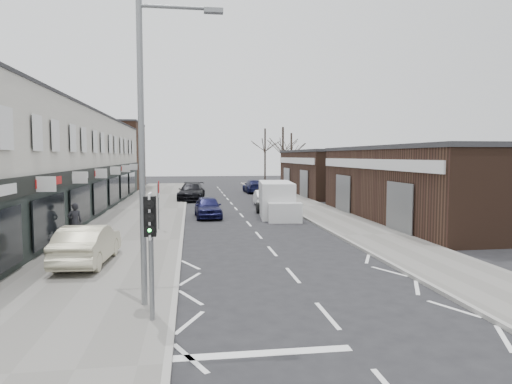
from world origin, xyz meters
name	(u,v)px	position (x,y,z in m)	size (l,w,h in m)	color
ground	(307,292)	(0.00, 0.00, 0.00)	(160.00, 160.00, 0.00)	black
pavement_left	(147,209)	(-6.75, 22.00, 0.06)	(5.50, 64.00, 0.12)	slate
pavement_right	(308,207)	(5.75, 22.00, 0.06)	(3.50, 64.00, 0.12)	slate
shop_terrace_left	(40,164)	(-13.50, 19.50, 3.55)	(8.00, 41.00, 7.10)	beige
brick_block_far	(108,157)	(-13.50, 45.00, 4.00)	(8.00, 10.00, 8.00)	#4A2D20
right_unit_near	(443,185)	(12.50, 14.00, 2.25)	(10.00, 18.00, 4.50)	#3B251A
right_unit_far	(341,173)	(12.50, 34.00, 2.25)	(10.00, 16.00, 4.50)	#3B251A
tree_far_a	(283,186)	(9.00, 48.00, 0.00)	(3.60, 3.60, 8.00)	#382D26
tree_far_b	(291,183)	(11.50, 54.00, 0.00)	(3.60, 3.60, 7.50)	#382D26
tree_far_c	(265,181)	(8.50, 60.00, 0.00)	(3.60, 3.60, 8.50)	#382D26
traffic_light	(151,226)	(-4.40, -2.02, 2.41)	(0.28, 0.60, 3.10)	slate
street_lamp	(148,136)	(-4.53, -0.80, 4.62)	(2.23, 0.22, 8.00)	slate
warning_sign	(159,191)	(-5.16, 12.00, 2.20)	(0.12, 0.80, 2.70)	slate
white_van	(277,200)	(2.26, 16.95, 1.11)	(2.63, 6.21, 2.34)	silver
sedan_on_pavement	(88,244)	(-7.24, 4.27, 0.85)	(1.54, 4.41, 1.45)	beige
pedestrian	(75,222)	(-8.86, 9.15, 1.01)	(0.65, 0.43, 1.78)	black
parked_car_left_a	(208,207)	(-2.34, 17.20, 0.71)	(1.68, 4.16, 1.42)	#13143C
parked_car_left_b	(191,192)	(-3.40, 29.24, 0.79)	(2.23, 5.48, 1.59)	black
parked_car_right_a	(263,198)	(2.47, 23.91, 0.65)	(1.37, 3.94, 1.30)	silver
parked_car_right_b	(265,192)	(3.40, 28.60, 0.72)	(1.70, 4.24, 1.44)	black
parked_car_right_c	(254,186)	(3.50, 36.96, 0.73)	(2.04, 5.01, 1.45)	#121538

